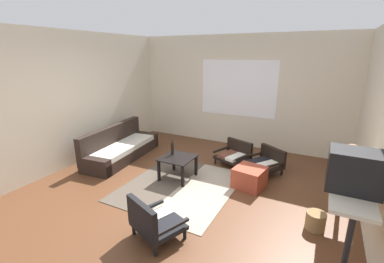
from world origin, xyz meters
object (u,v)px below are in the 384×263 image
at_px(armchair_by_window, 234,154).
at_px(wicker_basket, 315,221).
at_px(console_shelf, 349,190).
at_px(clay_vase, 350,160).
at_px(crt_television, 354,171).
at_px(armchair_striped_foreground, 153,221).
at_px(ottoman_orange, 249,177).
at_px(couch, 120,148).
at_px(armchair_corner, 265,162).
at_px(coffee_table, 178,161).
at_px(glass_bottle, 172,148).

xyz_separation_m(armchair_by_window, wicker_basket, (1.65, -1.56, -0.11)).
xyz_separation_m(console_shelf, clay_vase, (0.00, 0.39, 0.22)).
relative_size(crt_television, clay_vase, 1.61).
bearing_deg(armchair_striped_foreground, ottoman_orange, 69.79).
distance_m(couch, armchair_striped_foreground, 2.93).
xyz_separation_m(couch, armchair_corner, (3.03, 0.74, -0.01)).
distance_m(armchair_corner, wicker_basket, 1.78).
relative_size(armchair_corner, wicker_basket, 3.39).
xyz_separation_m(couch, crt_television, (4.31, -1.10, 0.84)).
height_order(ottoman_orange, clay_vase, clay_vase).
bearing_deg(armchair_striped_foreground, wicker_basket, 32.93).
xyz_separation_m(ottoman_orange, wicker_basket, (1.10, -0.73, -0.06)).
bearing_deg(armchair_corner, console_shelf, -52.17).
bearing_deg(console_shelf, armchair_by_window, 138.09).
height_order(coffee_table, wicker_basket, coffee_table).
xyz_separation_m(armchair_corner, console_shelf, (1.28, -1.65, 0.53)).
distance_m(console_shelf, glass_bottle, 2.90).
height_order(console_shelf, clay_vase, clay_vase).
bearing_deg(glass_bottle, armchair_by_window, 50.12).
bearing_deg(couch, crt_television, -14.27).
bearing_deg(coffee_table, armchair_by_window, 57.51).
relative_size(armchair_by_window, console_shelf, 0.52).
distance_m(armchair_by_window, armchair_corner, 0.66).
xyz_separation_m(armchair_by_window, glass_bottle, (-0.88, -1.05, 0.32)).
distance_m(ottoman_orange, crt_television, 1.97).
relative_size(armchair_striped_foreground, armchair_corner, 0.86).
height_order(couch, crt_television, crt_television).
height_order(couch, wicker_basket, couch).
bearing_deg(glass_bottle, coffee_table, -25.29).
distance_m(armchair_striped_foreground, glass_bottle, 1.85).
bearing_deg(crt_television, couch, 165.73).
bearing_deg(armchair_by_window, couch, -160.66).
bearing_deg(ottoman_orange, armchair_by_window, 123.66).
distance_m(coffee_table, wicker_basket, 2.42).
xyz_separation_m(armchair_striped_foreground, console_shelf, (2.08, 0.98, 0.48)).
distance_m(couch, wicker_basket, 4.10).
bearing_deg(console_shelf, armchair_corner, 127.83).
bearing_deg(console_shelf, ottoman_orange, 146.79).
distance_m(armchair_corner, glass_bottle, 1.84).
distance_m(crt_television, clay_vase, 0.59).
distance_m(coffee_table, clay_vase, 2.73).
xyz_separation_m(couch, console_shelf, (4.31, -0.90, 0.52)).
xyz_separation_m(coffee_table, wicker_basket, (2.37, -0.43, -0.23)).
relative_size(armchair_by_window, armchair_striped_foreground, 1.04).
bearing_deg(ottoman_orange, clay_vase, -20.42).
distance_m(couch, ottoman_orange, 2.93).
relative_size(armchair_corner, glass_bottle, 2.91).
bearing_deg(crt_television, armchair_corner, 124.73).
distance_m(armchair_striped_foreground, ottoman_orange, 2.01).
bearing_deg(armchair_by_window, clay_vase, -34.84).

